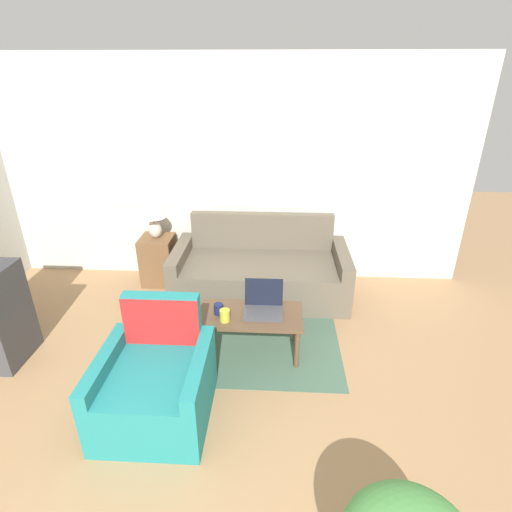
{
  "coord_description": "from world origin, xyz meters",
  "views": [
    {
      "loc": [
        0.76,
        -0.7,
        2.42
      ],
      "look_at": [
        0.57,
        2.85,
        0.75
      ],
      "focal_mm": 28.0,
      "sensor_mm": 36.0,
      "label": 1
    }
  ],
  "objects_px": {
    "cup_navy": "(218,309)",
    "cup_yellow": "(225,315)",
    "coffee_table": "(250,319)",
    "table_lamp": "(153,212)",
    "armchair": "(157,383)",
    "couch": "(261,272)",
    "laptop": "(263,305)"
  },
  "relations": [
    {
      "from": "armchair",
      "to": "cup_navy",
      "type": "distance_m",
      "value": 0.85
    },
    {
      "from": "cup_navy",
      "to": "cup_yellow",
      "type": "distance_m",
      "value": 0.13
    },
    {
      "from": "armchair",
      "to": "laptop",
      "type": "distance_m",
      "value": 1.14
    },
    {
      "from": "couch",
      "to": "cup_yellow",
      "type": "distance_m",
      "value": 1.29
    },
    {
      "from": "armchair",
      "to": "coffee_table",
      "type": "relative_size",
      "value": 0.92
    },
    {
      "from": "table_lamp",
      "to": "coffee_table",
      "type": "relative_size",
      "value": 0.52
    },
    {
      "from": "coffee_table",
      "to": "cup_navy",
      "type": "distance_m",
      "value": 0.3
    },
    {
      "from": "cup_navy",
      "to": "cup_yellow",
      "type": "height_order",
      "value": "cup_yellow"
    },
    {
      "from": "armchair",
      "to": "cup_yellow",
      "type": "distance_m",
      "value": 0.8
    },
    {
      "from": "cup_yellow",
      "to": "armchair",
      "type": "bearing_deg",
      "value": -124.97
    },
    {
      "from": "laptop",
      "to": "armchair",
      "type": "bearing_deg",
      "value": -133.53
    },
    {
      "from": "laptop",
      "to": "cup_yellow",
      "type": "distance_m",
      "value": 0.38
    },
    {
      "from": "couch",
      "to": "cup_yellow",
      "type": "bearing_deg",
      "value": -101.7
    },
    {
      "from": "coffee_table",
      "to": "cup_yellow",
      "type": "relative_size",
      "value": 8.55
    },
    {
      "from": "armchair",
      "to": "coffee_table",
      "type": "distance_m",
      "value": 1.01
    },
    {
      "from": "armchair",
      "to": "cup_navy",
      "type": "xyz_separation_m",
      "value": [
        0.37,
        0.74,
        0.2
      ]
    },
    {
      "from": "laptop",
      "to": "table_lamp",
      "type": "bearing_deg",
      "value": 136.88
    },
    {
      "from": "laptop",
      "to": "cup_yellow",
      "type": "bearing_deg",
      "value": -151.39
    },
    {
      "from": "table_lamp",
      "to": "cup_navy",
      "type": "bearing_deg",
      "value": -54.76
    },
    {
      "from": "cup_navy",
      "to": "laptop",
      "type": "bearing_deg",
      "value": 10.06
    },
    {
      "from": "coffee_table",
      "to": "couch",
      "type": "bearing_deg",
      "value": 87.86
    },
    {
      "from": "coffee_table",
      "to": "table_lamp",
      "type": "bearing_deg",
      "value": 132.99
    },
    {
      "from": "couch",
      "to": "cup_navy",
      "type": "xyz_separation_m",
      "value": [
        -0.33,
        -1.13,
        0.2
      ]
    },
    {
      "from": "coffee_table",
      "to": "cup_navy",
      "type": "bearing_deg",
      "value": -177.66
    },
    {
      "from": "table_lamp",
      "to": "armchair",
      "type": "bearing_deg",
      "value": -74.79
    },
    {
      "from": "table_lamp",
      "to": "cup_navy",
      "type": "xyz_separation_m",
      "value": [
        0.93,
        -1.32,
        -0.45
      ]
    },
    {
      "from": "table_lamp",
      "to": "coffee_table",
      "type": "bearing_deg",
      "value": -47.01
    },
    {
      "from": "cup_navy",
      "to": "cup_yellow",
      "type": "xyz_separation_m",
      "value": [
        0.07,
        -0.11,
        0.01
      ]
    },
    {
      "from": "armchair",
      "to": "table_lamp",
      "type": "bearing_deg",
      "value": 105.21
    },
    {
      "from": "couch",
      "to": "laptop",
      "type": "xyz_separation_m",
      "value": [
        0.07,
        -1.06,
        0.21
      ]
    },
    {
      "from": "cup_navy",
      "to": "cup_yellow",
      "type": "relative_size",
      "value": 0.9
    },
    {
      "from": "table_lamp",
      "to": "cup_navy",
      "type": "height_order",
      "value": "table_lamp"
    }
  ]
}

